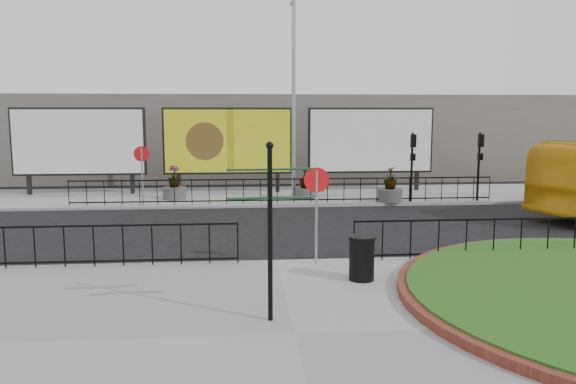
{
  "coord_description": "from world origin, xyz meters",
  "views": [
    {
      "loc": [
        -0.91,
        -14.3,
        3.92
      ],
      "look_at": [
        0.48,
        1.97,
        1.64
      ],
      "focal_mm": 35.0,
      "sensor_mm": 36.0,
      "label": 1
    }
  ],
  "objects": [
    {
      "name": "ground",
      "position": [
        0.0,
        0.0,
        0.0
      ],
      "size": [
        90.0,
        90.0,
        0.0
      ],
      "primitive_type": "plane",
      "color": "black",
      "rests_on": "ground"
    },
    {
      "name": "pavement_near",
      "position": [
        0.0,
        -5.0,
        0.06
      ],
      "size": [
        30.0,
        10.0,
        0.12
      ],
      "primitive_type": "cube",
      "color": "gray",
      "rests_on": "ground"
    },
    {
      "name": "pavement_far",
      "position": [
        0.0,
        12.0,
        0.06
      ],
      "size": [
        44.0,
        6.0,
        0.12
      ],
      "primitive_type": "cube",
      "color": "gray",
      "rests_on": "ground"
    },
    {
      "name": "railing_near_left",
      "position": [
        -6.0,
        -0.3,
        0.67
      ],
      "size": [
        10.0,
        0.1,
        1.1
      ],
      "primitive_type": null,
      "color": "black",
      "rests_on": "pavement_near"
    },
    {
      "name": "railing_near_right",
      "position": [
        6.5,
        -0.3,
        0.67
      ],
      "size": [
        9.0,
        0.1,
        1.1
      ],
      "primitive_type": null,
      "color": "black",
      "rests_on": "pavement_near"
    },
    {
      "name": "railing_far",
      "position": [
        1.0,
        9.3,
        0.67
      ],
      "size": [
        18.0,
        0.1,
        1.1
      ],
      "primitive_type": null,
      "color": "black",
      "rests_on": "pavement_far"
    },
    {
      "name": "speed_sign_far",
      "position": [
        -5.0,
        9.4,
        1.92
      ],
      "size": [
        0.64,
        0.07,
        2.47
      ],
      "color": "gray",
      "rests_on": "pavement_far"
    },
    {
      "name": "speed_sign_near",
      "position": [
        1.0,
        -0.4,
        1.92
      ],
      "size": [
        0.64,
        0.07,
        2.47
      ],
      "color": "gray",
      "rests_on": "pavement_near"
    },
    {
      "name": "billboard_left",
      "position": [
        -8.5,
        12.97,
        2.6
      ],
      "size": [
        6.2,
        0.31,
        4.1
      ],
      "color": "black",
      "rests_on": "pavement_far"
    },
    {
      "name": "billboard_mid",
      "position": [
        -1.5,
        12.97,
        2.6
      ],
      "size": [
        6.2,
        0.31,
        4.1
      ],
      "color": "black",
      "rests_on": "pavement_far"
    },
    {
      "name": "billboard_right",
      "position": [
        5.5,
        12.97,
        2.6
      ],
      "size": [
        6.2,
        0.31,
        4.1
      ],
      "color": "black",
      "rests_on": "pavement_far"
    },
    {
      "name": "lamp_post",
      "position": [
        1.51,
        11.0,
        4.83
      ],
      "size": [
        0.74,
        0.18,
        9.23
      ],
      "color": "gray",
      "rests_on": "pavement_far"
    },
    {
      "name": "signal_pole_a",
      "position": [
        6.5,
        9.34,
        2.1
      ],
      "size": [
        0.22,
        0.26,
        3.0
      ],
      "color": "black",
      "rests_on": "pavement_far"
    },
    {
      "name": "signal_pole_b",
      "position": [
        9.5,
        9.34,
        2.1
      ],
      "size": [
        0.22,
        0.26,
        3.0
      ],
      "color": "black",
      "rests_on": "pavement_far"
    },
    {
      "name": "building_backdrop",
      "position": [
        0.0,
        22.0,
        2.5
      ],
      "size": [
        40.0,
        10.0,
        5.0
      ],
      "primitive_type": "cube",
      "color": "#6A655D",
      "rests_on": "ground"
    },
    {
      "name": "fingerpost_sign",
      "position": [
        -0.38,
        -4.31,
        2.12
      ],
      "size": [
        1.55,
        0.34,
        3.31
      ],
      "rotation": [
        0.0,
        0.0,
        0.0
      ],
      "color": "black",
      "rests_on": "pavement_near"
    },
    {
      "name": "litter_bin",
      "position": [
        1.85,
        -1.93,
        0.64
      ],
      "size": [
        0.62,
        0.62,
        1.03
      ],
      "color": "black",
      "rests_on": "pavement_near"
    },
    {
      "name": "planter_a",
      "position": [
        -3.88,
        11.0,
        0.64
      ],
      "size": [
        1.04,
        1.04,
        1.51
      ],
      "color": "#4C4C4F",
      "rests_on": "pavement_far"
    },
    {
      "name": "planter_b",
      "position": [
        1.98,
        10.54,
        0.64
      ],
      "size": [
        0.93,
        0.93,
        1.43
      ],
      "color": "#4C4C4F",
      "rests_on": "pavement_far"
    },
    {
      "name": "planter_c",
      "position": [
        5.57,
        9.4,
        0.65
      ],
      "size": [
        1.07,
        1.07,
        1.56
      ],
      "color": "#4C4C4F",
      "rests_on": "pavement_far"
    }
  ]
}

